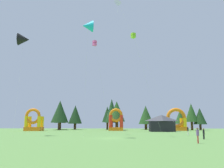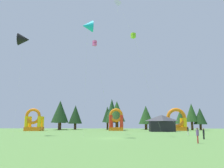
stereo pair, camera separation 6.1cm
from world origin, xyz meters
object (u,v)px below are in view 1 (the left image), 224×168
(person_near_camera, at_px, (188,130))
(person_left_edge, at_px, (204,133))
(person_midfield, at_px, (198,134))
(kite_lime_box, at_px, (133,36))
(kite_white_diamond, at_px, (118,4))
(inflatable_yellow_castle, at_px, (116,122))
(kite_cyan_delta, at_px, (88,26))
(kite_pink_box, at_px, (95,43))
(inflatable_red_slide, at_px, (34,123))
(inflatable_orange_dome, at_px, (176,123))
(festival_tent, at_px, (162,123))
(kite_black_delta, at_px, (24,39))

(person_near_camera, height_order, person_left_edge, person_near_camera)
(person_midfield, bearing_deg, kite_lime_box, 49.86)
(kite_white_diamond, relative_size, inflatable_yellow_castle, 4.42)
(kite_cyan_delta, xyz_separation_m, inflatable_yellow_castle, (3.85, 33.18, -15.96))
(kite_lime_box, xyz_separation_m, inflatable_yellow_castle, (-3.96, 29.86, -15.35))
(kite_lime_box, height_order, kite_pink_box, kite_pink_box)
(inflatable_red_slide, relative_size, inflatable_yellow_castle, 0.99)
(kite_white_diamond, relative_size, inflatable_orange_dome, 4.31)
(kite_white_diamond, distance_m, kite_pink_box, 10.39)
(kite_cyan_delta, height_order, inflatable_red_slide, kite_cyan_delta)
(inflatable_orange_dome, bearing_deg, festival_tent, -124.23)
(inflatable_red_slide, bearing_deg, kite_cyan_delta, -57.16)
(kite_black_delta, bearing_deg, person_left_edge, -15.38)
(kite_black_delta, height_order, person_near_camera, kite_black_delta)
(person_midfield, height_order, inflatable_red_slide, inflatable_red_slide)
(kite_white_diamond, xyz_separation_m, kite_black_delta, (-18.30, -4.41, -9.30))
(festival_tent, bearing_deg, kite_white_diamond, -124.29)
(kite_cyan_delta, xyz_separation_m, kite_black_delta, (-13.38, 5.78, -0.09))
(kite_lime_box, distance_m, inflatable_yellow_castle, 33.80)
(kite_pink_box, height_order, inflatable_yellow_castle, kite_pink_box)
(kite_cyan_delta, distance_m, person_near_camera, 26.95)
(kite_black_delta, bearing_deg, inflatable_orange_dome, 39.46)
(kite_pink_box, bearing_deg, kite_black_delta, -166.06)
(kite_white_diamond, distance_m, person_near_camera, 29.87)
(kite_pink_box, relative_size, person_near_camera, 11.96)
(kite_cyan_delta, height_order, person_left_edge, kite_cyan_delta)
(inflatable_red_slide, xyz_separation_m, festival_tent, (35.87, -4.11, -0.15))
(kite_cyan_delta, distance_m, kite_black_delta, 14.57)
(kite_white_diamond, distance_m, festival_tent, 32.26)
(kite_cyan_delta, bearing_deg, inflatable_orange_dome, 58.09)
(person_near_camera, distance_m, person_left_edge, 11.99)
(person_midfield, xyz_separation_m, inflatable_yellow_castle, (-10.58, 42.66, 1.42))
(kite_lime_box, distance_m, inflatable_orange_dome, 37.38)
(kite_pink_box, relative_size, kite_black_delta, 0.98)
(kite_black_delta, distance_m, inflatable_red_slide, 30.28)
(person_midfield, distance_m, person_left_edge, 7.41)
(kite_white_diamond, bearing_deg, person_midfield, -64.18)
(kite_pink_box, bearing_deg, inflatable_red_slide, 132.77)
(kite_black_delta, height_order, person_left_edge, kite_black_delta)
(kite_white_diamond, bearing_deg, kite_pink_box, -167.59)
(person_left_edge, bearing_deg, kite_lime_box, -53.86)
(person_near_camera, xyz_separation_m, inflatable_orange_dome, (3.17, 25.18, 1.33))
(inflatable_red_slide, bearing_deg, person_near_camera, -29.32)
(person_midfield, distance_m, inflatable_red_slide, 52.77)
(inflatable_orange_dome, bearing_deg, person_midfield, -99.08)
(inflatable_orange_dome, bearing_deg, kite_cyan_delta, -121.91)
(kite_pink_box, relative_size, inflatable_yellow_castle, 2.95)
(kite_pink_box, height_order, inflatable_red_slide, kite_pink_box)
(inflatable_yellow_castle, height_order, festival_tent, inflatable_yellow_castle)
(kite_pink_box, distance_m, person_near_camera, 25.24)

